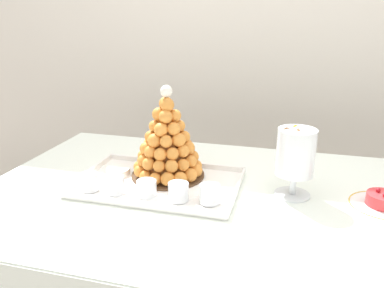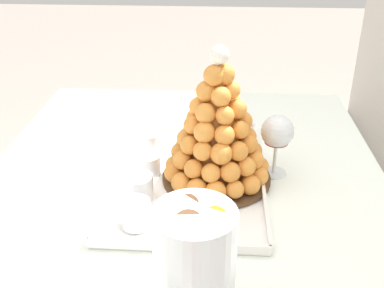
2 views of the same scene
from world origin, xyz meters
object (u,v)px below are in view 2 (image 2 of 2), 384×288
dessert_cup_centre (148,165)px  wine_glass (277,134)px  dessert_cup_left (154,129)px  dessert_cup_mid_right (139,188)px  dessert_cup_right (136,214)px  croquembouche (218,132)px  dessert_cup_mid_left (149,144)px  creme_brulee_ramekin (205,140)px  macaron_goblet (194,258)px  serving_tray (188,177)px

dessert_cup_centre → wine_glass: size_ratio=0.41×
dessert_cup_left → wine_glass: 0.36m
dessert_cup_mid_right → dessert_cup_right: same height
croquembouche → dessert_cup_centre: bearing=-95.2°
croquembouche → dessert_cup_left: (-0.20, -0.17, -0.10)m
dessert_cup_mid_left → wine_glass: (0.07, 0.31, 0.07)m
dessert_cup_right → creme_brulee_ramekin: 0.38m
dessert_cup_centre → macaron_goblet: 0.47m
dessert_cup_centre → macaron_goblet: size_ratio=0.27×
dessert_cup_left → wine_glass: bearing=63.0°
serving_tray → dessert_cup_right: bearing=-25.1°
croquembouche → dessert_cup_mid_left: 0.23m
macaron_goblet → dessert_cup_mid_right: bearing=-157.3°
creme_brulee_ramekin → macaron_goblet: (0.59, 0.01, 0.12)m
serving_tray → dessert_cup_mid_left: bearing=-133.9°
croquembouche → macaron_goblet: 0.42m
creme_brulee_ramekin → dessert_cup_mid_left: bearing=-67.2°
dessert_cup_right → dessert_cup_left: bearing=-177.6°
creme_brulee_ramekin → wine_glass: bearing=53.6°
croquembouche → dessert_cup_left: bearing=-139.6°
creme_brulee_ramekin → wine_glass: size_ratio=0.53×
serving_tray → dessert_cup_mid_right: (0.10, -0.10, 0.03)m
dessert_cup_centre → creme_brulee_ramekin: size_ratio=0.77×
croquembouche → dessert_cup_left: 0.28m
dessert_cup_centre → dessert_cup_right: 0.20m
dessert_cup_left → dessert_cup_mid_left: 0.09m
dessert_cup_left → dessert_cup_centre: size_ratio=0.93×
croquembouche → dessert_cup_mid_right: croquembouche is taller
dessert_cup_mid_left → dessert_cup_right: bearing=3.3°
dessert_cup_mid_right → wine_glass: (-0.13, 0.30, 0.07)m
dessert_cup_mid_left → dessert_cup_mid_right: size_ratio=0.89×
serving_tray → macaron_goblet: bearing=5.3°
dessert_cup_mid_right → creme_brulee_ramekin: 0.29m
dessert_cup_left → macaron_goblet: bearing=13.2°
dessert_cup_right → wine_glass: bearing=127.8°
dessert_cup_centre → dessert_cup_right: size_ratio=1.02×
dessert_cup_centre → dessert_cup_right: dessert_cup_right is taller
macaron_goblet → serving_tray: bearing=-174.7°
croquembouche → wine_glass: 0.15m
dessert_cup_mid_left → wine_glass: bearing=77.8°
croquembouche → dessert_cup_mid_right: 0.21m
serving_tray → dessert_cup_centre: bearing=-93.3°
macaron_goblet → dessert_cup_left: bearing=-166.8°
croquembouche → creme_brulee_ramekin: size_ratio=3.95×
dessert_cup_centre → dessert_cup_right: (0.20, 0.01, 0.00)m
dessert_cup_mid_left → creme_brulee_ramekin: dessert_cup_mid_left is taller
serving_tray → creme_brulee_ramekin: size_ratio=6.60×
dessert_cup_left → wine_glass: (0.16, 0.31, 0.07)m
serving_tray → dessert_cup_right: 0.21m
dessert_cup_centre → dessert_cup_mid_right: 0.10m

